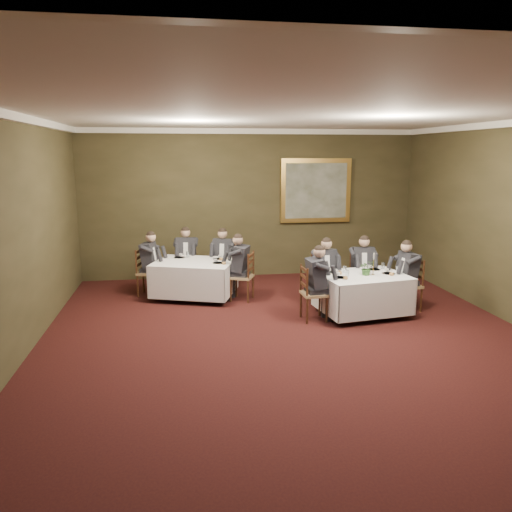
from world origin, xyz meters
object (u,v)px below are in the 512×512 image
object	(u,v)px
chair_main_backleft	(323,291)
chair_main_endright	(408,296)
diner_main_backleft	(324,280)
diner_main_endleft	(314,292)
table_main	(362,291)
chair_main_backright	(361,287)
table_second	(194,276)
diner_sec_endright	(242,275)
diner_sec_endleft	(148,271)
centerpiece	(367,267)
diner_sec_backleft	(187,264)
chair_sec_backleft	(187,274)
painting	(316,191)
candlestick	(373,266)
diner_main_endright	(408,284)
chair_sec_endleft	(148,282)
diner_main_backright	(362,277)
diner_sec_backright	(224,266)
chair_sec_backright	(224,276)
chair_sec_endright	(243,286)
chair_main_endleft	(313,305)

from	to	relation	value
chair_main_backleft	chair_main_endright	distance (m)	1.60
diner_main_backleft	diner_main_endleft	distance (m)	0.96
table_main	chair_main_backright	size ratio (longest dim) A/B	1.70
table_second	diner_sec_endright	distance (m)	1.00
chair_main_backright	diner_sec_endleft	bearing A→B (deg)	-9.54
centerpiece	table_main	bearing A→B (deg)	153.26
diner_sec_endright	diner_sec_endleft	distance (m)	2.00
diner_sec_backleft	chair_main_backleft	bearing A→B (deg)	151.65
chair_sec_backleft	painting	xyz separation A→B (m)	(3.15, 0.75, 1.77)
diner_sec_backleft	diner_main_endleft	bearing A→B (deg)	135.62
chair_sec_backleft	candlestick	bearing A→B (deg)	148.63
table_main	diner_sec_backleft	world-z (taller)	diner_sec_backleft
chair_main_backright	diner_sec_endleft	xyz separation A→B (m)	(-4.26, 1.12, 0.23)
centerpiece	diner_main_endright	bearing A→B (deg)	10.36
diner_sec_backleft	candlestick	size ratio (longest dim) A/B	3.21
chair_sec_endleft	candlestick	xyz separation A→B (m)	(4.15, -1.99, 0.63)
chair_main_backleft	candlestick	bearing A→B (deg)	128.13
diner_sec_endright	centerpiece	xyz separation A→B (m)	(2.12, -1.33, 0.40)
diner_main_endright	centerpiece	size ratio (longest dim) A/B	4.67
diner_main_backright	diner_main_endleft	world-z (taller)	same
chair_main_backright	chair_sec_backleft	xyz separation A→B (m)	(-3.45, 1.71, 0.00)
chair_main_backleft	painting	world-z (taller)	painting
diner_main_backright	diner_sec_backright	distance (m)	3.00
diner_sec_backright	diner_sec_endright	bearing A→B (deg)	129.94
table_second	painting	bearing A→B (deg)	29.03
chair_main_backleft	chair_main_endright	world-z (taller)	same
table_main	chair_main_endright	bearing A→B (deg)	8.15
diner_main_endleft	diner_main_backleft	bearing A→B (deg)	149.95
diner_main_endleft	diner_sec_backright	distance (m)	2.77
diner_main_endleft	chair_sec_backright	xyz separation A→B (m)	(-1.38, 2.41, -0.23)
chair_sec_backleft	painting	world-z (taller)	painting
diner_main_backright	chair_sec_endright	bearing A→B (deg)	-6.05
table_second	painting	world-z (taller)	painting
chair_main_backright	painting	xyz separation A→B (m)	(-0.30, 2.46, 1.77)
table_second	diner_main_backright	size ratio (longest dim) A/B	1.43
chair_main_backleft	diner_sec_endright	size ratio (longest dim) A/B	0.74
chair_main_endright	diner_main_endright	size ratio (longest dim) A/B	0.74
diner_sec_endright	chair_sec_backright	bearing A→B (deg)	39.65
diner_sec_backright	chair_sec_endleft	distance (m)	1.67
chair_sec_endleft	diner_main_endright	bearing A→B (deg)	84.03
chair_main_endleft	diner_main_endleft	bearing A→B (deg)	90.00
diner_main_backright	diner_main_backleft	bearing A→B (deg)	13.38
chair_main_endleft	chair_main_endright	size ratio (longest dim) A/B	1.00
chair_main_backleft	chair_sec_endright	xyz separation A→B (m)	(-1.53, 0.57, 0.00)
chair_sec_backleft	chair_sec_endleft	distance (m)	1.01
chair_main_backright	chair_main_endright	xyz separation A→B (m)	(0.67, -0.70, 0.00)
chair_main_backleft	chair_sec_endleft	distance (m)	3.66
diner_main_backleft	chair_main_endright	world-z (taller)	diner_main_backleft
chair_main_backright	chair_sec_endleft	bearing A→B (deg)	-9.54
diner_main_endright	painting	size ratio (longest dim) A/B	0.78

